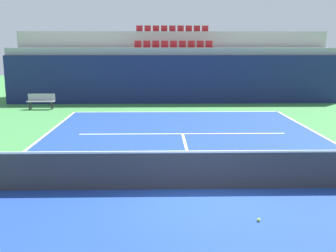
# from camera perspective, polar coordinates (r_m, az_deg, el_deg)

# --- Properties ---
(ground_plane) EXTENTS (80.00, 80.00, 0.00)m
(ground_plane) POSITION_cam_1_polar(r_m,az_deg,el_deg) (10.11, 4.14, -8.89)
(ground_plane) COLOR #387A3D
(court_surface) EXTENTS (11.00, 24.00, 0.01)m
(court_surface) POSITION_cam_1_polar(r_m,az_deg,el_deg) (10.11, 4.14, -8.86)
(court_surface) COLOR navy
(court_surface) RESTS_ON ground_plane
(baseline_far) EXTENTS (11.00, 0.10, 0.00)m
(baseline_far) POSITION_cam_1_polar(r_m,az_deg,el_deg) (21.70, 1.22, 2.02)
(baseline_far) COLOR white
(baseline_far) RESTS_ON court_surface
(service_line_far) EXTENTS (8.26, 0.10, 0.00)m
(service_line_far) POSITION_cam_1_polar(r_m,az_deg,el_deg) (16.25, 2.05, -1.10)
(service_line_far) COLOR white
(service_line_far) RESTS_ON court_surface
(centre_service_line) EXTENTS (0.10, 6.40, 0.00)m
(centre_service_line) POSITION_cam_1_polar(r_m,az_deg,el_deg) (13.15, 2.85, -4.06)
(centre_service_line) COLOR white
(centre_service_line) RESTS_ON court_surface
(back_wall) EXTENTS (20.46, 0.30, 2.93)m
(back_wall) POSITION_cam_1_polar(r_m,az_deg,el_deg) (24.85, 0.90, 6.56)
(back_wall) COLOR navy
(back_wall) RESTS_ON ground_plane
(stands_tier_lower) EXTENTS (20.46, 2.40, 3.38)m
(stands_tier_lower) POSITION_cam_1_polar(r_m,az_deg,el_deg) (26.18, 0.79, 7.28)
(stands_tier_lower) COLOR #9E9E99
(stands_tier_lower) RESTS_ON ground_plane
(stands_tier_upper) EXTENTS (20.46, 2.40, 4.43)m
(stands_tier_upper) POSITION_cam_1_polar(r_m,az_deg,el_deg) (28.54, 0.62, 8.66)
(stands_tier_upper) COLOR #9E9E99
(stands_tier_upper) RESTS_ON ground_plane
(seating_row_lower) EXTENTS (4.98, 0.44, 0.44)m
(seating_row_lower) POSITION_cam_1_polar(r_m,az_deg,el_deg) (26.21, 0.79, 11.25)
(seating_row_lower) COLOR maroon
(seating_row_lower) RESTS_ON stands_tier_lower
(seating_row_upper) EXTENTS (4.98, 0.44, 0.44)m
(seating_row_upper) POSITION_cam_1_polar(r_m,az_deg,el_deg) (28.63, 0.62, 13.35)
(seating_row_upper) COLOR maroon
(seating_row_upper) RESTS_ON stands_tier_upper
(tennis_net) EXTENTS (11.08, 0.08, 1.07)m
(tennis_net) POSITION_cam_1_polar(r_m,az_deg,el_deg) (9.95, 4.18, -6.13)
(tennis_net) COLOR black
(tennis_net) RESTS_ON court_surface
(player_bench) EXTENTS (1.50, 0.40, 0.85)m
(player_bench) POSITION_cam_1_polar(r_m,az_deg,el_deg) (23.71, -17.43, 3.50)
(player_bench) COLOR #99999E
(player_bench) RESTS_ON ground_plane
(tennis_ball_0) EXTENTS (0.07, 0.07, 0.07)m
(tennis_ball_0) POSITION_cam_1_polar(r_m,az_deg,el_deg) (8.52, 12.64, -12.77)
(tennis_ball_0) COLOR #CCE033
(tennis_ball_0) RESTS_ON court_surface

